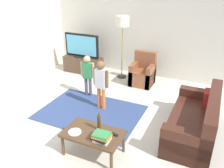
% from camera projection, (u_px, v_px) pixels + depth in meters
% --- Properties ---
extents(ground, '(7.80, 7.80, 0.00)m').
position_uv_depth(ground, '(100.00, 124.00, 4.92)').
color(ground, beige).
extents(wall_back, '(6.00, 0.12, 2.70)m').
position_uv_depth(wall_back, '(147.00, 30.00, 6.82)').
color(wall_back, silver).
rests_on(wall_back, ground).
extents(area_rug, '(2.20, 1.60, 0.01)m').
position_uv_depth(area_rug, '(90.00, 112.00, 5.32)').
color(area_rug, '#33477A').
rests_on(area_rug, ground).
extents(tv_stand, '(1.20, 0.44, 0.50)m').
position_uv_depth(tv_stand, '(83.00, 65.00, 7.39)').
color(tv_stand, '#4C3828').
rests_on(tv_stand, ground).
extents(tv, '(1.10, 0.28, 0.71)m').
position_uv_depth(tv, '(82.00, 46.00, 7.12)').
color(tv, black).
rests_on(tv, tv_stand).
extents(couch, '(0.80, 1.80, 0.86)m').
position_uv_depth(couch, '(197.00, 123.00, 4.44)').
color(couch, '#472319').
rests_on(couch, ground).
extents(armchair, '(0.60, 0.60, 0.90)m').
position_uv_depth(armchair, '(143.00, 74.00, 6.59)').
color(armchair, brown).
rests_on(armchair, ground).
extents(floor_lamp, '(0.36, 0.36, 1.78)m').
position_uv_depth(floor_lamp, '(123.00, 25.00, 6.49)').
color(floor_lamp, '#262626').
rests_on(floor_lamp, ground).
extents(child_near_tv, '(0.35, 0.17, 1.05)m').
position_uv_depth(child_near_tv, '(88.00, 72.00, 5.81)').
color(child_near_tv, '#4C4C59').
rests_on(child_near_tv, ground).
extents(child_center, '(0.38, 0.18, 1.14)m').
position_uv_depth(child_center, '(101.00, 81.00, 5.22)').
color(child_center, orange).
rests_on(child_center, ground).
extents(coffee_table, '(1.00, 0.60, 0.42)m').
position_uv_depth(coffee_table, '(93.00, 135.00, 3.97)').
color(coffee_table, '#513823').
rests_on(coffee_table, ground).
extents(book_stack, '(0.30, 0.23, 0.13)m').
position_uv_depth(book_stack, '(102.00, 137.00, 3.73)').
color(book_stack, white).
rests_on(book_stack, coffee_table).
extents(bottle, '(0.06, 0.06, 0.33)m').
position_uv_depth(bottle, '(99.00, 123.00, 3.97)').
color(bottle, '#4C3319').
rests_on(bottle, coffee_table).
extents(tv_remote, '(0.18, 0.08, 0.02)m').
position_uv_depth(tv_remote, '(113.00, 134.00, 3.90)').
color(tv_remote, black).
rests_on(tv_remote, coffee_table).
extents(plate, '(0.22, 0.22, 0.02)m').
position_uv_depth(plate, '(75.00, 132.00, 3.95)').
color(plate, white).
rests_on(plate, coffee_table).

